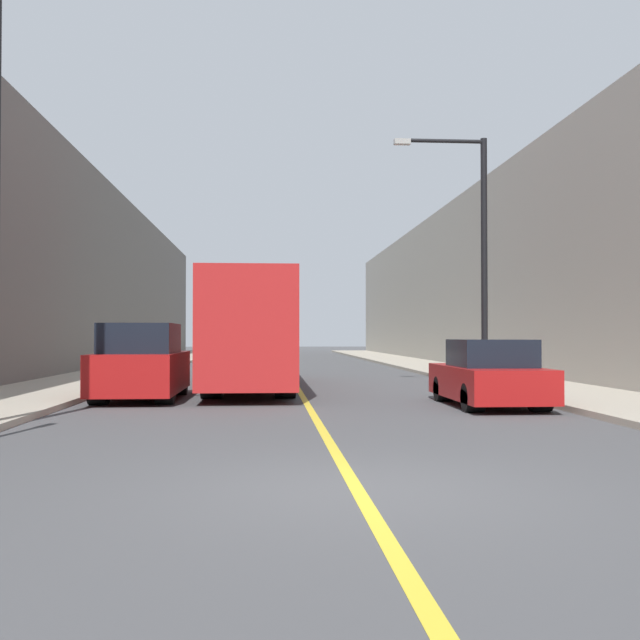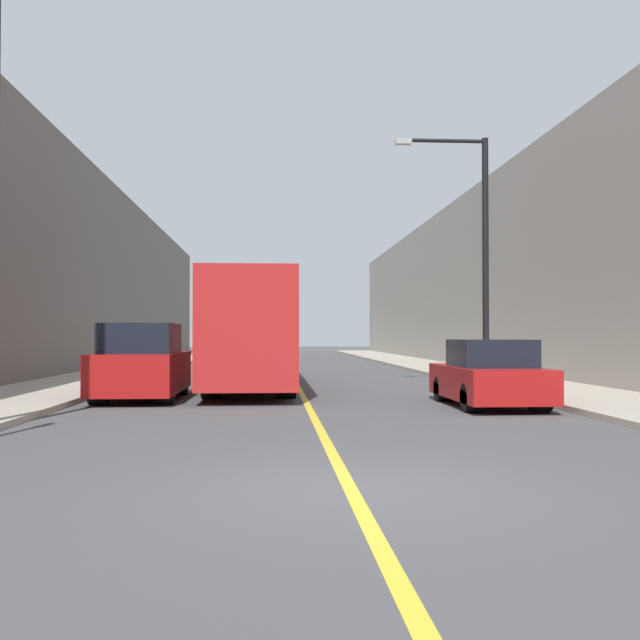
% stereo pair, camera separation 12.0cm
% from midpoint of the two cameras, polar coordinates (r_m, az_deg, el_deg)
% --- Properties ---
extents(ground_plane, '(200.00, 200.00, 0.00)m').
position_cam_midpoint_polar(ground_plane, '(8.12, 2.43, -12.82)').
color(ground_plane, '#474749').
extents(sidewalk_left, '(3.41, 72.00, 0.13)m').
position_cam_midpoint_polar(sidewalk_left, '(38.45, -13.49, -3.48)').
color(sidewalk_left, '#A89E8C').
rests_on(sidewalk_left, ground).
extents(sidewalk_right, '(3.41, 72.00, 0.13)m').
position_cam_midpoint_polar(sidewalk_right, '(38.79, 7.96, -3.48)').
color(sidewalk_right, '#A89E8C').
rests_on(sidewalk_right, ground).
extents(building_row_left, '(4.00, 72.00, 9.40)m').
position_cam_midpoint_polar(building_row_left, '(39.32, -18.80, 3.36)').
color(building_row_left, '#66605B').
rests_on(building_row_left, ground).
extents(building_row_right, '(4.00, 72.00, 8.84)m').
position_cam_midpoint_polar(building_row_right, '(39.79, 13.17, 2.87)').
color(building_row_right, gray).
rests_on(building_row_right, ground).
extents(road_center_line, '(0.16, 72.00, 0.01)m').
position_cam_midpoint_polar(road_center_line, '(37.95, -2.72, -3.64)').
color(road_center_line, gold).
rests_on(road_center_line, ground).
extents(bus, '(2.44, 12.09, 3.30)m').
position_cam_midpoint_polar(bus, '(23.27, -5.38, -0.84)').
color(bus, '#AD1E1E').
rests_on(bus, ground).
extents(parked_suv_left, '(1.98, 4.48, 1.94)m').
position_cam_midpoint_polar(parked_suv_left, '(19.56, -13.62, -3.33)').
color(parked_suv_left, maroon).
rests_on(parked_suv_left, ground).
extents(car_right_near, '(1.87, 4.26, 1.54)m').
position_cam_midpoint_polar(car_right_near, '(17.71, 12.58, -4.21)').
color(car_right_near, maroon).
rests_on(car_right_near, ground).
extents(street_lamp_left, '(2.92, 0.24, 7.98)m').
position_cam_midpoint_polar(street_lamp_left, '(14.61, -22.81, 11.02)').
color(street_lamp_left, black).
rests_on(street_lamp_left, sidewalk_left).
extents(street_lamp_right, '(2.92, 0.24, 7.63)m').
position_cam_midpoint_polar(street_lamp_right, '(23.77, 11.64, 5.82)').
color(street_lamp_right, black).
rests_on(street_lamp_right, sidewalk_right).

